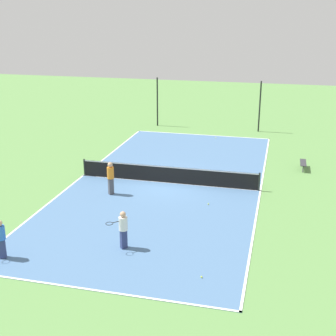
{
  "coord_description": "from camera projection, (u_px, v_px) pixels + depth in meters",
  "views": [
    {
      "loc": [
        5.99,
        -24.11,
        9.32
      ],
      "look_at": [
        0.0,
        0.0,
        0.9
      ],
      "focal_mm": 50.0,
      "sensor_mm": 36.0,
      "label": 1
    }
  ],
  "objects": [
    {
      "name": "tennis_ball_near_net",
      "position": [
        216.0,
        138.0,
        35.68
      ],
      "size": [
        0.07,
        0.07,
        0.07
      ],
      "primitive_type": "sphere",
      "color": "#CCE033",
      "rests_on": "court_surface"
    },
    {
      "name": "player_center_orange",
      "position": [
        111.0,
        176.0,
        24.55
      ],
      "size": [
        0.51,
        0.51,
        1.77
      ],
      "rotation": [
        0.0,
        0.0,
        3.94
      ],
      "color": "#4C4C51",
      "rests_on": "court_surface"
    },
    {
      "name": "bench",
      "position": [
        303.0,
        163.0,
        28.69
      ],
      "size": [
        0.36,
        1.46,
        0.45
      ],
      "rotation": [
        0.0,
        0.0,
        1.57
      ],
      "color": "#333338",
      "rests_on": "ground_plane"
    },
    {
      "name": "tennis_ball_right_alley",
      "position": [
        202.0,
        277.0,
        17.09
      ],
      "size": [
        0.07,
        0.07,
        0.07
      ],
      "primitive_type": "sphere",
      "color": "#CCE033",
      "rests_on": "court_surface"
    },
    {
      "name": "court_surface",
      "position": [
        168.0,
        183.0,
        26.52
      ],
      "size": [
        10.45,
        22.17,
        0.02
      ],
      "color": "#4C729E",
      "rests_on": "ground_plane"
    },
    {
      "name": "tennis_ball_far_baseline",
      "position": [
        223.0,
        186.0,
        25.84
      ],
      "size": [
        0.07,
        0.07,
        0.07
      ],
      "primitive_type": "sphere",
      "color": "#CCE033",
      "rests_on": "court_surface"
    },
    {
      "name": "fence_post_back_left",
      "position": [
        157.0,
        102.0,
        39.04
      ],
      "size": [
        0.12,
        0.12,
        4.05
      ],
      "color": "black",
      "rests_on": "ground_plane"
    },
    {
      "name": "tennis_net",
      "position": [
        168.0,
        174.0,
        26.35
      ],
      "size": [
        10.25,
        0.1,
        1.01
      ],
      "color": "black",
      "rests_on": "court_surface"
    },
    {
      "name": "fence_post_back_right",
      "position": [
        260.0,
        107.0,
        37.12
      ],
      "size": [
        0.12,
        0.12,
        4.05
      ],
      "color": "black",
      "rests_on": "ground_plane"
    },
    {
      "name": "tennis_ball_midcourt",
      "position": [
        208.0,
        204.0,
        23.51
      ],
      "size": [
        0.07,
        0.07,
        0.07
      ],
      "primitive_type": "sphere",
      "color": "#CCE033",
      "rests_on": "court_surface"
    },
    {
      "name": "ground_plane",
      "position": [
        168.0,
        183.0,
        26.52
      ],
      "size": [
        80.0,
        80.0,
        0.0
      ],
      "primitive_type": "plane",
      "color": "#60934C"
    },
    {
      "name": "player_near_blue",
      "position": [
        1.0,
        237.0,
        18.2
      ],
      "size": [
        0.98,
        0.72,
        1.62
      ],
      "rotation": [
        0.0,
        0.0,
        3.62
      ],
      "color": "navy",
      "rests_on": "court_surface"
    },
    {
      "name": "player_far_white",
      "position": [
        123.0,
        227.0,
        18.95
      ],
      "size": [
        0.9,
        0.89,
        1.63
      ],
      "rotation": [
        0.0,
        0.0,
        3.91
      ],
      "color": "navy",
      "rests_on": "court_surface"
    }
  ]
}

